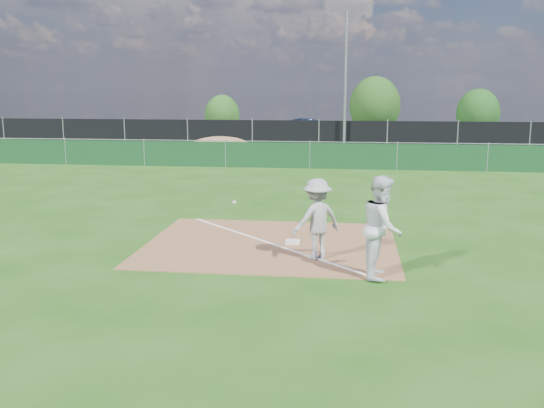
{
  "coord_description": "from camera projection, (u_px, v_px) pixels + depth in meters",
  "views": [
    {
      "loc": [
        1.84,
        -13.11,
        3.76
      ],
      "look_at": [
        0.02,
        1.0,
        1.0
      ],
      "focal_mm": 40.0,
      "sensor_mm": 36.0,
      "label": 1
    }
  ],
  "objects": [
    {
      "name": "dirt_mound",
      "position": [
        220.0,
        147.0,
        32.24
      ],
      "size": [
        3.38,
        2.6,
        1.17
      ],
      "primitive_type": "ellipsoid",
      "color": "olive",
      "rests_on": "ground"
    },
    {
      "name": "ground",
      "position": [
        301.0,
        185.0,
        23.45
      ],
      "size": [
        90.0,
        90.0,
        0.0
      ],
      "primitive_type": "plane",
      "color": "#1D4B10",
      "rests_on": "ground"
    },
    {
      "name": "tree_left",
      "position": [
        222.0,
        115.0,
        46.42
      ],
      "size": [
        2.68,
        2.68,
        3.18
      ],
      "color": "#382316",
      "rests_on": "ground"
    },
    {
      "name": "black_fence",
      "position": [
        319.0,
        136.0,
        35.93
      ],
      "size": [
        46.0,
        0.04,
        1.8
      ],
      "primitive_type": "cube",
      "color": "black",
      "rests_on": "ground"
    },
    {
      "name": "car_right",
      "position": [
        386.0,
        135.0,
        39.61
      ],
      "size": [
        4.98,
        3.39,
        1.34
      ],
      "primitive_type": "imported",
      "rotation": [
        0.0,
        0.0,
        1.21
      ],
      "color": "black",
      "rests_on": "parking_lot"
    },
    {
      "name": "green_fence",
      "position": [
        310.0,
        156.0,
        28.2
      ],
      "size": [
        44.0,
        0.05,
        1.2
      ],
      "primitive_type": "cube",
      "color": "#0E3618",
      "rests_on": "ground"
    },
    {
      "name": "tree_mid",
      "position": [
        375.0,
        106.0,
        46.12
      ],
      "size": [
        3.85,
        3.85,
        4.57
      ],
      "color": "#382316",
      "rests_on": "ground"
    },
    {
      "name": "parking_lot",
      "position": [
        322.0,
        143.0,
        40.97
      ],
      "size": [
        46.0,
        9.0,
        0.01
      ],
      "primitive_type": "cube",
      "color": "black",
      "rests_on": "ground"
    },
    {
      "name": "first_base",
      "position": [
        293.0,
        242.0,
        14.7
      ],
      "size": [
        0.34,
        0.34,
        0.07
      ],
      "primitive_type": "cube",
      "rotation": [
        0.0,
        0.0,
        0.01
      ],
      "color": "white",
      "rests_on": "infield_dirt"
    },
    {
      "name": "runner",
      "position": [
        382.0,
        227.0,
        12.0
      ],
      "size": [
        0.86,
        1.06,
        2.06
      ],
      "primitive_type": "imported",
      "rotation": [
        0.0,
        0.0,
        1.49
      ],
      "color": "silver",
      "rests_on": "ground"
    },
    {
      "name": "tree_right",
      "position": [
        478.0,
        113.0,
        44.02
      ],
      "size": [
        3.07,
        3.07,
        3.64
      ],
      "color": "#382316",
      "rests_on": "ground"
    },
    {
      "name": "car_mid",
      "position": [
        313.0,
        131.0,
        40.18
      ],
      "size": [
        5.37,
        3.15,
        1.67
      ],
      "primitive_type": "imported",
      "rotation": [
        0.0,
        0.0,
        1.86
      ],
      "color": "black",
      "rests_on": "parking_lot"
    },
    {
      "name": "foul_line",
      "position": [
        271.0,
        243.0,
        14.68
      ],
      "size": [
        5.01,
        5.01,
        0.01
      ],
      "primitive_type": "cube",
      "rotation": [
        0.0,
        0.0,
        0.79
      ],
      "color": "white",
      "rests_on": "infield_dirt"
    },
    {
      "name": "infield_dirt",
      "position": [
        271.0,
        244.0,
        14.68
      ],
      "size": [
        6.0,
        5.0,
        0.02
      ],
      "primitive_type": "cube",
      "color": "brown",
      "rests_on": "ground"
    },
    {
      "name": "car_left",
      "position": [
        232.0,
        132.0,
        41.91
      ],
      "size": [
        4.41,
        3.11,
        1.4
      ],
      "primitive_type": "imported",
      "rotation": [
        0.0,
        0.0,
        1.97
      ],
      "color": "#ACAFB4",
      "rests_on": "parking_lot"
    },
    {
      "name": "light_pole",
      "position": [
        345.0,
        83.0,
        34.86
      ],
      "size": [
        0.16,
        0.16,
        8.0
      ],
      "primitive_type": "cylinder",
      "color": "slate",
      "rests_on": "ground"
    },
    {
      "name": "play_at_first",
      "position": [
        317.0,
        219.0,
        13.24
      ],
      "size": [
        2.5,
        1.21,
        1.79
      ],
      "color": "#ABABAD",
      "rests_on": "infield_dirt"
    }
  ]
}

